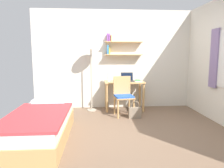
# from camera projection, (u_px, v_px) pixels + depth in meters

# --- Properties ---
(ground_plane) EXTENTS (5.28, 5.28, 0.00)m
(ground_plane) POSITION_uv_depth(u_px,v_px,m) (126.00, 134.00, 3.80)
(ground_plane) COLOR brown
(wall_back) EXTENTS (4.40, 0.27, 2.60)m
(wall_back) POSITION_uv_depth(u_px,v_px,m) (116.00, 59.00, 5.62)
(wall_back) COLOR silver
(wall_back) RESTS_ON ground_plane
(bed) EXTENTS (0.93, 1.96, 0.54)m
(bed) POSITION_uv_depth(u_px,v_px,m) (40.00, 126.00, 3.50)
(bed) COLOR tan
(bed) RESTS_ON ground_plane
(desk) EXTENTS (1.02, 0.55, 0.75)m
(desk) POSITION_uv_depth(u_px,v_px,m) (124.00, 87.00, 5.41)
(desk) COLOR tan
(desk) RESTS_ON ground_plane
(desk_chair) EXTENTS (0.49, 0.48, 0.92)m
(desk_chair) POSITION_uv_depth(u_px,v_px,m) (123.00, 94.00, 4.93)
(desk_chair) COLOR tan
(desk_chair) RESTS_ON ground_plane
(standing_lamp) EXTENTS (0.44, 0.44, 1.78)m
(standing_lamp) POSITION_uv_depth(u_px,v_px,m) (91.00, 48.00, 5.18)
(standing_lamp) COLOR #B2A893
(standing_lamp) RESTS_ON ground_plane
(laptop) EXTENTS (0.33, 0.23, 0.22)m
(laptop) POSITION_uv_depth(u_px,v_px,m) (127.00, 79.00, 5.44)
(laptop) COLOR #2D2D33
(laptop) RESTS_ON desk
(water_bottle) EXTENTS (0.07, 0.07, 0.24)m
(water_bottle) POSITION_uv_depth(u_px,v_px,m) (109.00, 77.00, 5.40)
(water_bottle) COLOR silver
(water_bottle) RESTS_ON desk
(book_stack) EXTENTS (0.19, 0.24, 0.04)m
(book_stack) POSITION_uv_depth(u_px,v_px,m) (138.00, 81.00, 5.38)
(book_stack) COLOR silver
(book_stack) RESTS_ON desk
(handbag) EXTENTS (0.28, 0.13, 0.40)m
(handbag) POSITION_uv_depth(u_px,v_px,m) (135.00, 112.00, 4.75)
(handbag) COLOR gray
(handbag) RESTS_ON ground_plane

